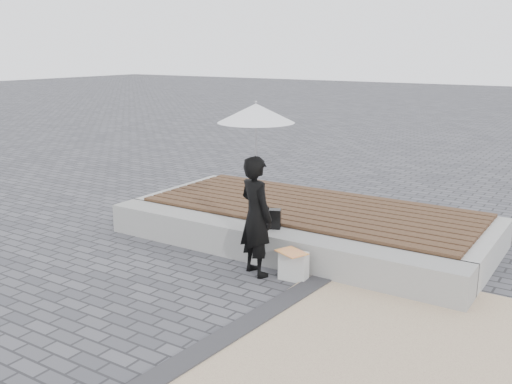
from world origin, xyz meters
TOP-DOWN VIEW (x-y plane):
  - ground at (0.00, 0.00)m, footprint 80.00×80.00m
  - edging_band at (0.75, -0.50)m, footprint 0.61×5.20m
  - seating_ledge at (0.00, 1.60)m, footprint 5.00×0.45m
  - timber_platform at (0.00, 2.80)m, footprint 5.00×2.00m
  - timber_decking at (0.00, 2.80)m, footprint 4.60×2.00m
  - woman at (0.13, 1.14)m, footprint 0.61×0.52m
  - parasol at (0.13, 1.14)m, footprint 0.87×0.87m
  - handbag at (-0.05, 1.66)m, footprint 0.37×0.26m
  - canvas_tote at (0.60, 1.21)m, footprint 0.34×0.16m
  - magazine at (0.60, 1.16)m, footprint 0.40×0.36m

SIDE VIEW (x-z plane):
  - ground at x=0.00m, z-range 0.00..0.00m
  - edging_band at x=0.75m, z-range 0.00..0.04m
  - canvas_tote at x=0.60m, z-range 0.00..0.35m
  - seating_ledge at x=0.00m, z-range 0.00..0.40m
  - timber_platform at x=0.00m, z-range 0.00..0.40m
  - magazine at x=0.60m, z-range 0.35..0.36m
  - timber_decking at x=0.00m, z-range 0.40..0.44m
  - handbag at x=-0.05m, z-range 0.40..0.65m
  - woman at x=0.13m, z-range 0.00..1.42m
  - parasol at x=0.13m, z-range 1.35..2.46m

